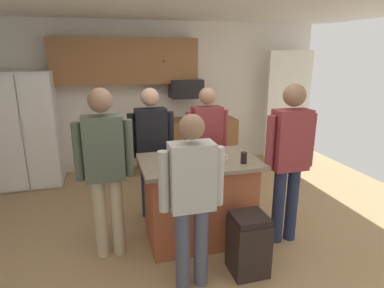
% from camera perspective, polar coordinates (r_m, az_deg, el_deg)
% --- Properties ---
extents(floor, '(7.04, 7.04, 0.00)m').
position_cam_1_polar(floor, '(3.82, -0.34, -17.08)').
color(floor, tan).
rests_on(floor, ground).
extents(back_wall, '(6.40, 0.10, 2.60)m').
position_cam_1_polar(back_wall, '(6.01, -7.43, 8.32)').
color(back_wall, white).
rests_on(back_wall, ground).
extents(french_door_window_panel, '(0.90, 0.06, 2.00)m').
position_cam_1_polar(french_door_window_panel, '(6.55, 16.46, 6.67)').
color(french_door_window_panel, white).
rests_on(french_door_window_panel, ground).
extents(cabinet_run_upper, '(2.40, 0.38, 0.75)m').
position_cam_1_polar(cabinet_run_upper, '(5.71, -11.45, 14.05)').
color(cabinet_run_upper, '#936038').
extents(cabinet_run_lower, '(1.80, 0.63, 0.90)m').
position_cam_1_polar(cabinet_run_lower, '(5.98, -1.00, 0.11)').
color(cabinet_run_lower, '#936038').
rests_on(cabinet_run_lower, ground).
extents(refrigerator, '(0.91, 0.76, 1.80)m').
position_cam_1_polar(refrigerator, '(5.72, -26.86, 2.29)').
color(refrigerator, white).
rests_on(refrigerator, ground).
extents(microwave_over_range, '(0.56, 0.40, 0.32)m').
position_cam_1_polar(microwave_over_range, '(5.81, -1.10, 9.69)').
color(microwave_over_range, black).
extents(kitchen_island, '(1.28, 0.83, 0.95)m').
position_cam_1_polar(kitchen_island, '(3.70, 1.26, -9.72)').
color(kitchen_island, '#AD5638').
rests_on(kitchen_island, ground).
extents(person_guest_by_door, '(0.57, 0.23, 1.76)m').
position_cam_1_polar(person_guest_by_door, '(3.32, -15.02, -3.26)').
color(person_guest_by_door, tan).
rests_on(person_guest_by_door, ground).
extents(person_guest_left, '(0.57, 0.23, 1.77)m').
position_cam_1_polar(person_guest_left, '(3.62, 16.71, -1.67)').
color(person_guest_left, '#232D4C').
rests_on(person_guest_left, ground).
extents(person_guest_right, '(0.57, 0.22, 1.61)m').
position_cam_1_polar(person_guest_right, '(2.80, -0.05, -8.60)').
color(person_guest_right, '#4C5166').
rests_on(person_guest_right, ground).
extents(person_host_foreground, '(0.57, 0.22, 1.67)m').
position_cam_1_polar(person_host_foreground, '(4.08, -7.11, -0.16)').
color(person_host_foreground, '#232D4C').
rests_on(person_host_foreground, ground).
extents(person_elder_center, '(0.57, 0.22, 1.65)m').
position_cam_1_polar(person_elder_center, '(4.27, 2.60, 0.52)').
color(person_elder_center, '#383842').
rests_on(person_elder_center, ground).
extents(mug_ceramic_white, '(0.12, 0.08, 0.11)m').
position_cam_1_polar(mug_ceramic_white, '(3.63, 4.28, -1.35)').
color(mug_ceramic_white, white).
rests_on(mug_ceramic_white, kitchen_island).
extents(mug_blue_stoneware, '(0.13, 0.09, 0.11)m').
position_cam_1_polar(mug_blue_stoneware, '(3.42, 5.16, -2.45)').
color(mug_blue_stoneware, white).
rests_on(mug_blue_stoneware, kitchen_island).
extents(tumbler_amber, '(0.07, 0.07, 0.12)m').
position_cam_1_polar(tumbler_amber, '(3.43, 9.06, -2.40)').
color(tumbler_amber, black).
rests_on(tumbler_amber, kitchen_island).
extents(serving_tray, '(0.44, 0.30, 0.04)m').
position_cam_1_polar(serving_tray, '(3.54, 0.05, -2.30)').
color(serving_tray, '#B7B7BC').
rests_on(serving_tray, kitchen_island).
extents(trash_bin, '(0.34, 0.34, 0.61)m').
position_cam_1_polar(trash_bin, '(3.31, 9.83, -16.89)').
color(trash_bin, black).
rests_on(trash_bin, ground).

